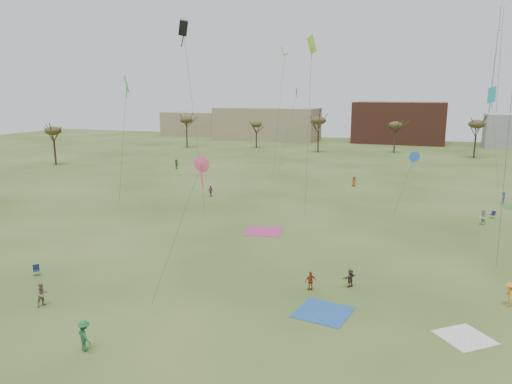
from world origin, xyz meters
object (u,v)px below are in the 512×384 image
(flyer_near_center, at_px, (84,336))
(spectator_fore_a, at_px, (311,281))
(camp_chair_right, at_px, (492,216))
(radio_tower, at_px, (495,76))
(camp_chair_left, at_px, (37,272))

(flyer_near_center, distance_m, spectator_fore_a, 16.54)
(spectator_fore_a, bearing_deg, camp_chair_right, -155.26)
(spectator_fore_a, distance_m, radio_tower, 124.53)
(camp_chair_right, distance_m, radio_tower, 94.97)
(spectator_fore_a, bearing_deg, radio_tower, -137.77)
(radio_tower, bearing_deg, spectator_fore_a, -100.55)
(flyer_near_center, bearing_deg, spectator_fore_a, -101.63)
(flyer_near_center, height_order, spectator_fore_a, flyer_near_center)
(spectator_fore_a, relative_size, radio_tower, 0.04)
(flyer_near_center, bearing_deg, camp_chair_right, -95.31)
(camp_chair_left, distance_m, camp_chair_right, 49.70)
(camp_chair_right, height_order, radio_tower, radio_tower)
(flyer_near_center, distance_m, camp_chair_left, 14.25)
(flyer_near_center, xyz_separation_m, camp_chair_right, (25.18, 41.42, -0.68))
(radio_tower, bearing_deg, flyer_near_center, -103.67)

